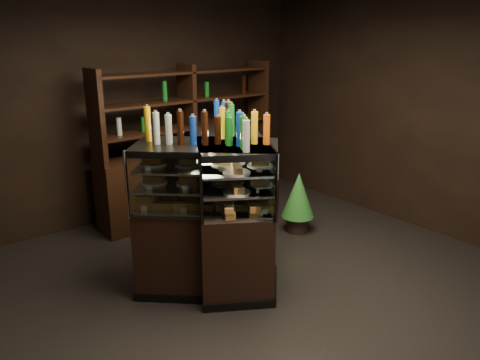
% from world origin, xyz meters
% --- Properties ---
extents(ground, '(5.00, 5.00, 0.00)m').
position_xyz_m(ground, '(0.00, 0.00, 0.00)').
color(ground, black).
rests_on(ground, ground).
extents(room_shell, '(5.02, 5.02, 3.01)m').
position_xyz_m(room_shell, '(0.00, 0.00, 1.94)').
color(room_shell, black).
rests_on(room_shell, ground).
extents(display_case, '(1.64, 1.47, 1.44)m').
position_xyz_m(display_case, '(-0.30, 0.28, 0.48)').
color(display_case, black).
rests_on(display_case, ground).
extents(food_display, '(1.21, 1.12, 0.44)m').
position_xyz_m(food_display, '(-0.30, 0.28, 1.07)').
color(food_display, '#BB9543').
rests_on(food_display, display_case).
extents(bottles_top, '(1.04, 0.98, 0.30)m').
position_xyz_m(bottles_top, '(-0.30, 0.29, 1.57)').
color(bottles_top, yellow).
rests_on(bottles_top, display_case).
extents(potted_conifer, '(0.40, 0.40, 0.86)m').
position_xyz_m(potted_conifer, '(1.17, 0.68, 0.49)').
color(potted_conifer, black).
rests_on(potted_conifer, ground).
extents(back_shelving, '(2.53, 0.48, 2.00)m').
position_xyz_m(back_shelving, '(0.47, 2.05, 0.60)').
color(back_shelving, black).
rests_on(back_shelving, ground).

